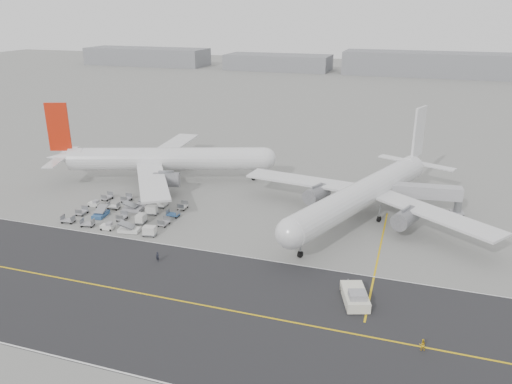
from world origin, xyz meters
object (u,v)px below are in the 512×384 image
(ground_crew_a, at_px, (158,257))
(ground_crew_b, at_px, (422,345))
(airliner_a, at_px, (162,159))
(pushback_tug, at_px, (355,296))
(airliner_b, at_px, (365,192))
(jet_bridge, at_px, (424,193))

(ground_crew_a, height_order, ground_crew_b, ground_crew_a)
(airliner_a, bearing_deg, pushback_tug, -146.12)
(pushback_tug, height_order, ground_crew_b, pushback_tug)
(airliner_b, distance_m, ground_crew_a, 42.60)
(jet_bridge, relative_size, ground_crew_a, 9.36)
(ground_crew_b, bearing_deg, ground_crew_a, -27.27)
(airliner_b, bearing_deg, ground_crew_b, -51.46)
(pushback_tug, relative_size, ground_crew_b, 5.55)
(airliner_b, height_order, ground_crew_b, airliner_b)
(airliner_b, bearing_deg, airliner_a, -167.50)
(ground_crew_a, xyz_separation_m, ground_crew_b, (42.37, -10.29, -0.06))
(ground_crew_a, relative_size, ground_crew_b, 1.08)
(jet_bridge, height_order, ground_crew_b, jet_bridge)
(jet_bridge, relative_size, ground_crew_b, 10.10)
(airliner_a, distance_m, ground_crew_a, 42.35)
(ground_crew_b, bearing_deg, airliner_a, -51.55)
(jet_bridge, height_order, ground_crew_a, jet_bridge)
(airliner_a, distance_m, jet_bridge, 60.83)
(airliner_a, xyz_separation_m, airliner_b, (49.54, -8.20, -0.03))
(jet_bridge, bearing_deg, ground_crew_a, -144.96)
(ground_crew_a, bearing_deg, pushback_tug, 4.02)
(airliner_a, relative_size, ground_crew_a, 31.03)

